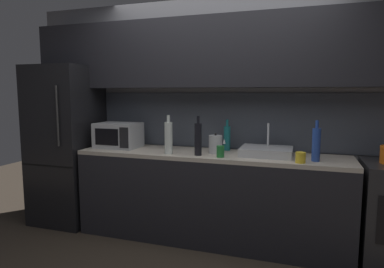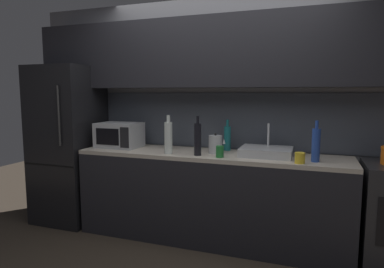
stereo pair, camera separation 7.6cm
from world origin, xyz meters
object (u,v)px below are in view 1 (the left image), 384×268
at_px(microwave, 118,135).
at_px(wine_bottle_white, 168,135).
at_px(refrigerator, 66,145).
at_px(wine_bottle_clear, 169,137).
at_px(wine_bottle_blue, 316,144).
at_px(wine_bottle_teal, 227,138).
at_px(wine_bottle_dark, 198,139).
at_px(kettle, 216,144).
at_px(mug_green, 220,152).
at_px(mug_yellow, 301,157).

relative_size(microwave, wine_bottle_white, 1.28).
distance_m(refrigerator, wine_bottle_clear, 1.37).
relative_size(wine_bottle_blue, wine_bottle_teal, 1.12).
height_order(wine_bottle_white, wine_bottle_dark, wine_bottle_dark).
bearing_deg(wine_bottle_dark, kettle, 50.42).
bearing_deg(wine_bottle_teal, kettle, -108.70).
height_order(microwave, wine_bottle_teal, wine_bottle_teal).
distance_m(wine_bottle_blue, wine_bottle_teal, 0.92).
height_order(refrigerator, wine_bottle_dark, refrigerator).
relative_size(wine_bottle_clear, mug_green, 3.54).
relative_size(wine_bottle_teal, mug_yellow, 3.47).
height_order(refrigerator, microwave, refrigerator).
distance_m(microwave, wine_bottle_teal, 1.19).
bearing_deg(mug_yellow, wine_bottle_dark, 176.39).
height_order(wine_bottle_blue, mug_green, wine_bottle_blue).
distance_m(wine_bottle_dark, wine_bottle_teal, 0.42).
bearing_deg(wine_bottle_clear, mug_yellow, -2.13).
xyz_separation_m(refrigerator, kettle, (1.79, 0.00, 0.09)).
xyz_separation_m(wine_bottle_white, wine_bottle_teal, (0.61, 0.13, -0.02)).
distance_m(microwave, mug_yellow, 1.93).
height_order(microwave, kettle, microwave).
bearing_deg(microwave, kettle, -0.89).
xyz_separation_m(wine_bottle_white, wine_bottle_blue, (1.47, -0.18, 0.00)).
height_order(wine_bottle_dark, mug_green, wine_bottle_dark).
xyz_separation_m(refrigerator, microwave, (0.68, 0.02, 0.14)).
bearing_deg(microwave, mug_green, -9.85).
height_order(wine_bottle_clear, wine_bottle_teal, wine_bottle_clear).
bearing_deg(microwave, wine_bottle_blue, -3.43).
distance_m(wine_bottle_white, mug_yellow, 1.38).
height_order(wine_bottle_dark, wine_bottle_teal, wine_bottle_dark).
distance_m(wine_bottle_white, wine_bottle_dark, 0.47).
relative_size(kettle, wine_bottle_teal, 0.62).
bearing_deg(mug_green, kettle, 116.58).
bearing_deg(wine_bottle_teal, refrigerator, -173.64).
distance_m(kettle, mug_green, 0.22).
distance_m(refrigerator, wine_bottle_blue, 2.73).
height_order(wine_bottle_white, wine_bottle_clear, wine_bottle_clear).
bearing_deg(kettle, wine_bottle_clear, -158.19).
xyz_separation_m(wine_bottle_blue, mug_green, (-0.84, -0.09, -0.10)).
relative_size(microwave, mug_yellow, 4.93).
bearing_deg(mug_yellow, wine_bottle_blue, 42.45).
height_order(kettle, wine_bottle_dark, wine_bottle_dark).
bearing_deg(mug_green, wine_bottle_dark, 172.16).
height_order(microwave, mug_green, microwave).
height_order(wine_bottle_white, wine_bottle_teal, wine_bottle_white).
relative_size(refrigerator, wine_bottle_clear, 4.70).
bearing_deg(refrigerator, kettle, 0.04).
bearing_deg(kettle, wine_bottle_dark, -129.58).
bearing_deg(wine_bottle_white, kettle, -8.24).
bearing_deg(wine_bottle_blue, wine_bottle_teal, 160.21).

